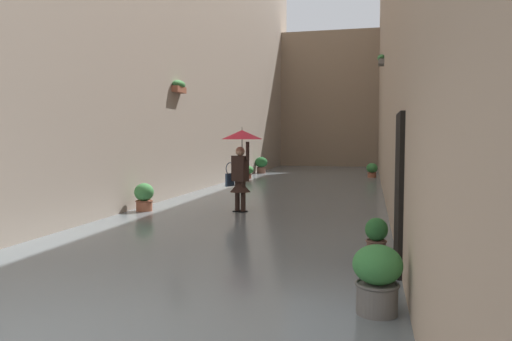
{
  "coord_description": "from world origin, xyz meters",
  "views": [
    {
      "loc": [
        -2.69,
        3.16,
        1.86
      ],
      "look_at": [
        0.16,
        -8.61,
        1.04
      ],
      "focal_mm": 33.51,
      "sensor_mm": 36.0,
      "label": 1
    }
  ],
  "objects": [
    {
      "name": "potted_plant_mid_left",
      "position": [
        -2.77,
        -1.75,
        0.43
      ],
      "size": [
        0.5,
        0.5,
        0.79
      ],
      "color": "#66605B",
      "rests_on": "ground_plane"
    },
    {
      "name": "potted_plant_far_left",
      "position": [
        -2.73,
        -19.24,
        0.4
      ],
      "size": [
        0.51,
        0.51,
        0.73
      ],
      "color": "#9E563D",
      "rests_on": "ground_plane"
    },
    {
      "name": "potted_plant_mid_right",
      "position": [
        2.72,
        -7.52,
        0.41
      ],
      "size": [
        0.47,
        0.47,
        0.76
      ],
      "color": "#9E563D",
      "rests_on": "ground_plane"
    },
    {
      "name": "potted_plant_far_right",
      "position": [
        2.79,
        -20.63,
        0.52
      ],
      "size": [
        0.64,
        0.64,
        0.91
      ],
      "color": "brown",
      "rests_on": "ground_plane"
    },
    {
      "name": "potted_plant_near_right",
      "position": [
        2.66,
        -17.25,
        0.38
      ],
      "size": [
        0.59,
        0.59,
        0.66
      ],
      "color": "brown",
      "rests_on": "ground_plane"
    },
    {
      "name": "building_facade_right",
      "position": [
        3.99,
        -13.8,
        6.33
      ],
      "size": [
        2.04,
        31.61,
        12.67
      ],
      "color": "#A89989",
      "rests_on": "ground_plane"
    },
    {
      "name": "flood_water",
      "position": [
        0.0,
        -13.81,
        0.04
      ],
      "size": [
        6.98,
        33.61,
        0.08
      ],
      "primitive_type": "cube",
      "color": "slate",
      "rests_on": "ground_plane"
    },
    {
      "name": "ground_plane",
      "position": [
        0.0,
        -13.81,
        0.0
      ],
      "size": [
        69.03,
        69.03,
        0.0
      ],
      "primitive_type": "plane",
      "color": "#605B56"
    },
    {
      "name": "person_wading",
      "position": [
        0.37,
        -7.94,
        1.48
      ],
      "size": [
        1.01,
        1.01,
        2.13
      ],
      "color": "black",
      "rests_on": "ground_plane"
    },
    {
      "name": "building_facade_far",
      "position": [
        0.0,
        -28.51,
        4.33
      ],
      "size": [
        9.78,
        1.8,
        8.67
      ],
      "primitive_type": "cube",
      "color": "gray",
      "rests_on": "ground_plane"
    },
    {
      "name": "potted_plant_near_left",
      "position": [
        -2.79,
        -4.45,
        0.33
      ],
      "size": [
        0.35,
        0.35,
        0.62
      ],
      "color": "brown",
      "rests_on": "ground_plane"
    }
  ]
}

